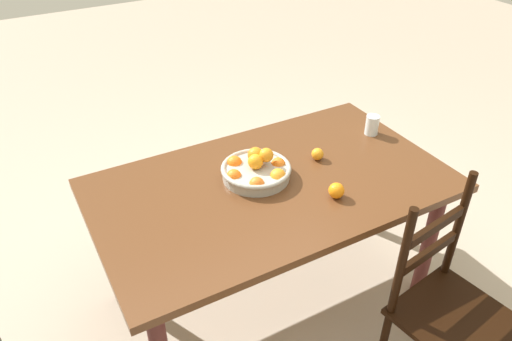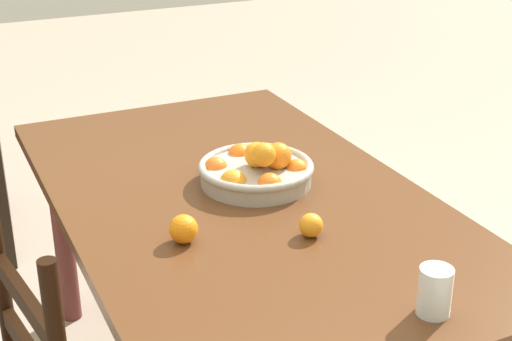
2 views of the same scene
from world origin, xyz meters
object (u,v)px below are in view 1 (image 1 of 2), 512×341
object	(u,v)px
fruit_bowl	(256,170)
drinking_glass	(372,125)
dining_table	(272,197)
chair_near_window	(447,310)
orange_loose_0	(336,191)
orange_loose_1	(318,154)

from	to	relation	value
fruit_bowl	drinking_glass	size ratio (longest dim) A/B	3.10
drinking_glass	dining_table	bearing A→B (deg)	10.59
chair_near_window	fruit_bowl	distance (m)	1.03
dining_table	orange_loose_0	xyz separation A→B (m)	(-0.19, 0.24, 0.13)
fruit_bowl	drinking_glass	world-z (taller)	fruit_bowl
fruit_bowl	dining_table	bearing A→B (deg)	121.43
chair_near_window	orange_loose_1	bearing A→B (deg)	88.19
fruit_bowl	orange_loose_0	bearing A→B (deg)	127.52
chair_near_window	drinking_glass	distance (m)	1.04
orange_loose_0	orange_loose_1	distance (m)	0.32
drinking_glass	orange_loose_1	bearing A→B (deg)	9.79
chair_near_window	orange_loose_0	xyz separation A→B (m)	(0.21, -0.55, 0.34)
orange_loose_1	drinking_glass	xyz separation A→B (m)	(-0.41, -0.07, 0.02)
fruit_bowl	orange_loose_0	size ratio (longest dim) A/B	4.61
orange_loose_1	drinking_glass	world-z (taller)	drinking_glass
dining_table	orange_loose_0	size ratio (longest dim) A/B	23.07
dining_table	orange_loose_1	size ratio (longest dim) A/B	27.33
orange_loose_0	orange_loose_1	size ratio (longest dim) A/B	1.18
fruit_bowl	drinking_glass	xyz separation A→B (m)	(-0.75, -0.06, 0.01)
dining_table	fruit_bowl	size ratio (longest dim) A/B	5.01
chair_near_window	drinking_glass	world-z (taller)	chair_near_window
dining_table	fruit_bowl	world-z (taller)	fruit_bowl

